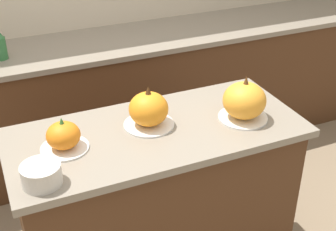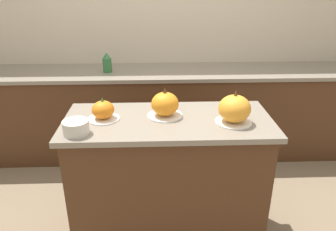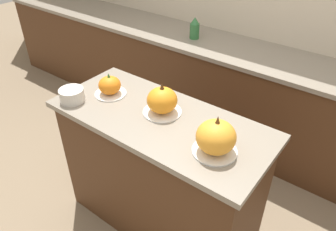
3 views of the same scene
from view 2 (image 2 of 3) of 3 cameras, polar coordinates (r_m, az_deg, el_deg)
The scene contains 9 objects.
ground_plane at distance 2.59m, azimuth -0.00°, elevation -19.44°, with size 12.00×12.00×0.00m, color #847056.
wall_back at distance 3.47m, azimuth -1.03°, elevation 14.99°, with size 8.00×0.06×2.50m.
kitchen_island at distance 2.30m, azimuth -0.00°, elevation -11.03°, with size 1.33×0.59×0.92m.
back_counter at distance 3.37m, azimuth -0.80°, elevation 0.51°, with size 6.00×0.60×0.89m.
pumpkin_cake_left at distance 2.09m, azimuth -11.23°, elevation 0.80°, with size 0.20×0.20×0.15m.
pumpkin_cake_center at distance 2.09m, azimuth -0.53°, elevation 1.87°, with size 0.23×0.23×0.20m.
pumpkin_cake_right at distance 2.04m, azimuth 11.50°, elevation 1.06°, with size 0.23×0.23×0.21m.
bottle_tall at distance 3.20m, azimuth -10.57°, elevation 9.02°, with size 0.08×0.08×0.19m.
mixing_bowl at distance 1.95m, azimuth -15.75°, elevation -2.00°, with size 0.15×0.15×0.08m.
Camera 2 is at (-0.07, -1.89, 1.77)m, focal length 35.00 mm.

